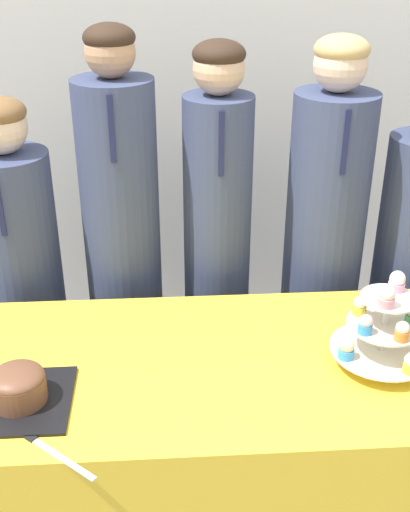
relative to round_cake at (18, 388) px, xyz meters
name	(u,v)px	position (x,y,z in m)	size (l,w,h in m)	color
wall_back	(204,70)	(0.60, 1.51, 0.53)	(9.00, 0.06, 2.70)	silver
table	(231,457)	(0.60, 0.15, -0.44)	(1.61, 0.76, 0.78)	yellow
round_cake	(18,388)	(0.00, 0.00, 0.00)	(0.28, 0.28, 0.11)	black
cake_knife	(37,442)	(0.07, -0.16, -0.05)	(0.24, 0.21, 0.01)	silver
cupcake_stand	(386,326)	(1.03, 0.12, 0.08)	(0.30, 0.30, 0.29)	silver
student_0	(25,292)	(-0.14, 0.77, -0.15)	(0.30, 0.31, 1.42)	#384266
student_1	(124,263)	(0.24, 0.77, -0.04)	(0.28, 0.29, 1.65)	#384266
student_2	(216,262)	(0.59, 0.77, -0.05)	(0.25, 0.25, 1.60)	#384266
student_3	(322,261)	(1.01, 0.77, -0.06)	(0.30, 0.30, 1.61)	#384266
student_4	(408,280)	(1.36, 0.77, -0.16)	(0.29, 0.30, 1.42)	#384266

